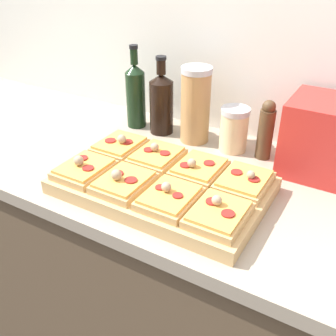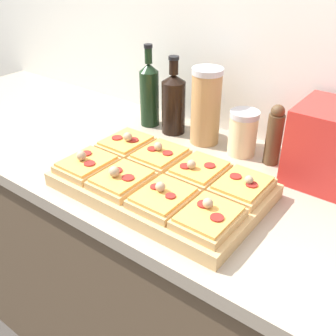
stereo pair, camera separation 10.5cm
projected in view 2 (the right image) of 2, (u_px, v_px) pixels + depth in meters
The scene contains 16 objects.
wall_back at pixel (275, 40), 1.19m from camera, with size 6.00×0.06×2.50m.
kitchen_counter at pixel (200, 295), 1.34m from camera, with size 2.63×0.67×0.93m.
cutting_board at pixel (161, 185), 1.05m from camera, with size 0.54×0.34×0.04m, color tan.
pizza_slice_back_left at pixel (126, 143), 1.19m from camera, with size 0.12×0.15×0.05m.
pizza_slice_back_midleft at pixel (160, 156), 1.12m from camera, with size 0.12×0.15×0.05m.
pizza_slice_back_midright at pixel (198, 170), 1.05m from camera, with size 0.12×0.15×0.05m.
pizza_slice_back_right at pixel (243, 186), 0.99m from camera, with size 0.12×0.15×0.05m.
pizza_slice_front_left at pixel (87, 164), 1.08m from camera, with size 0.12×0.15×0.06m.
pizza_slice_front_midleft at pixel (122, 179), 1.01m from camera, with size 0.12×0.15×0.06m.
pizza_slice_front_midright at pixel (162, 197), 0.94m from camera, with size 0.12×0.15×0.05m.
pizza_slice_front_right at pixel (209, 217), 0.88m from camera, with size 0.12×0.15×0.05m.
olive_oil_bottle at pixel (149, 93), 1.38m from camera, with size 0.07×0.07×0.29m.
wine_bottle at pixel (173, 102), 1.33m from camera, with size 0.08×0.08×0.26m.
grain_jar_tall at pixel (206, 106), 1.25m from camera, with size 0.10×0.10×0.25m.
grain_jar_short at pixel (242, 132), 1.21m from camera, with size 0.09×0.09×0.14m.
pepper_mill at pixel (274, 135), 1.15m from camera, with size 0.05×0.05×0.19m.
Camera 2 is at (0.48, -0.49, 1.52)m, focal length 42.00 mm.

